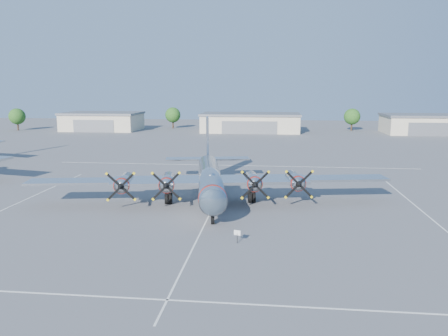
# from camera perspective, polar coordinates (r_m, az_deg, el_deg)

# --- Properties ---
(ground) EXTENTS (260.00, 260.00, 0.00)m
(ground) POSITION_cam_1_polar(r_m,az_deg,el_deg) (48.28, -1.29, -4.86)
(ground) COLOR #59595C
(ground) RESTS_ON ground
(parking_lines) EXTENTS (60.00, 50.08, 0.01)m
(parking_lines) POSITION_cam_1_polar(r_m,az_deg,el_deg) (46.61, -1.57, -5.42)
(parking_lines) COLOR silver
(parking_lines) RESTS_ON ground
(hangar_west) EXTENTS (22.60, 14.60, 5.40)m
(hangar_west) POSITION_cam_1_polar(r_m,az_deg,el_deg) (138.31, -15.58, 5.91)
(hangar_west) COLOR #C3B59B
(hangar_west) RESTS_ON ground
(hangar_center) EXTENTS (28.60, 14.60, 5.40)m
(hangar_center) POSITION_cam_1_polar(r_m,az_deg,el_deg) (128.66, 3.49, 5.96)
(hangar_center) COLOR #C3B59B
(hangar_center) RESTS_ON ground
(hangar_east) EXTENTS (20.60, 14.60, 5.40)m
(hangar_east) POSITION_cam_1_polar(r_m,az_deg,el_deg) (135.17, 24.35, 5.27)
(hangar_east) COLOR #C3B59B
(hangar_east) RESTS_ON ground
(tree_far_west) EXTENTS (4.80, 4.80, 6.64)m
(tree_far_west) POSITION_cam_1_polar(r_m,az_deg,el_deg) (145.88, -25.41, 6.10)
(tree_far_west) COLOR #382619
(tree_far_west) RESTS_ON ground
(tree_west) EXTENTS (4.80, 4.80, 6.64)m
(tree_west) POSITION_cam_1_polar(r_m,az_deg,el_deg) (139.93, -6.70, 6.89)
(tree_west) COLOR #382619
(tree_west) RESTS_ON ground
(tree_east) EXTENTS (4.80, 4.80, 6.64)m
(tree_east) POSITION_cam_1_polar(r_m,az_deg,el_deg) (136.54, 16.38, 6.46)
(tree_east) COLOR #382619
(tree_east) RESTS_ON ground
(main_bomber_b29) EXTENTS (43.47, 33.24, 8.74)m
(main_bomber_b29) POSITION_cam_1_polar(r_m,az_deg,el_deg) (50.67, -1.85, -4.12)
(main_bomber_b29) COLOR silver
(main_bomber_b29) RESTS_ON ground
(info_placard) EXTENTS (0.57, 0.24, 1.12)m
(info_placard) POSITION_cam_1_polar(r_m,az_deg,el_deg) (36.60, 1.74, -8.63)
(info_placard) COLOR black
(info_placard) RESTS_ON ground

